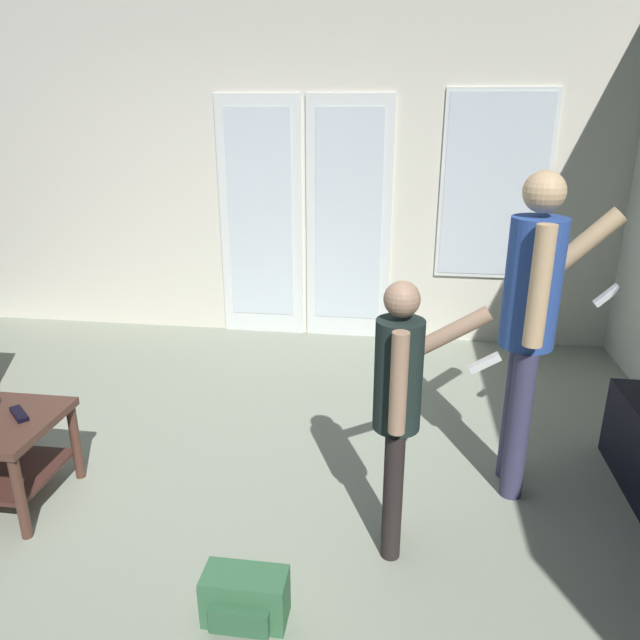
% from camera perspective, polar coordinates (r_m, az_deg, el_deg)
% --- Properties ---
extents(ground_plane, '(5.73, 5.25, 0.02)m').
position_cam_1_polar(ground_plane, '(3.24, -13.83, -17.29)').
color(ground_plane, '#949B87').
extents(wall_back_with_doors, '(5.73, 0.09, 2.83)m').
position_cam_1_polar(wall_back_with_doors, '(5.09, -3.48, 13.57)').
color(wall_back_with_doors, silver).
rests_on(wall_back_with_doors, ground_plane).
extents(person_adult, '(0.59, 0.45, 1.65)m').
position_cam_1_polar(person_adult, '(3.04, 19.64, 0.86)').
color(person_adult, '#3D3C5C').
rests_on(person_adult, ground_plane).
extents(person_child, '(0.53, 0.35, 1.27)m').
position_cam_1_polar(person_child, '(2.54, 7.69, -7.33)').
color(person_child, black).
rests_on(person_child, ground_plane).
extents(backpack, '(0.33, 0.20, 0.21)m').
position_cam_1_polar(backpack, '(2.57, -7.20, -24.95)').
color(backpack, '#396D46').
rests_on(backpack, ground_plane).
extents(dvd_remote_slim, '(0.16, 0.15, 0.02)m').
position_cam_1_polar(dvd_remote_slim, '(3.32, -26.83, -7.99)').
color(dvd_remote_slim, black).
rests_on(dvd_remote_slim, coffee_table).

